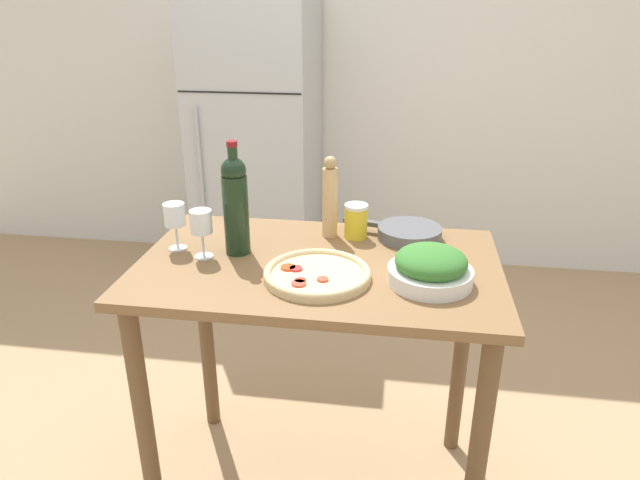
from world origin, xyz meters
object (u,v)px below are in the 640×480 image
wine_glass_near (201,224)px  cast_iron_skillet (409,232)px  pepper_mill (330,198)px  wine_bottle (236,203)px  homemade_pizza (317,274)px  salt_canister (356,221)px  salad_bowl (431,268)px  wine_glass_far (175,217)px  refrigerator (258,147)px

wine_glass_near → cast_iron_skillet: 0.69m
pepper_mill → wine_bottle: bearing=-146.0°
homemade_pizza → salt_canister: salt_canister is taller
wine_bottle → wine_glass_near: wine_bottle is taller
wine_bottle → salad_bowl: 0.63m
wine_glass_far → salt_canister: size_ratio=1.32×
wine_glass_far → homemade_pizza: 0.51m
refrigerator → wine_glass_far: (0.16, -1.69, 0.19)m
wine_bottle → wine_glass_far: wine_bottle is taller
wine_glass_near → salt_canister: bearing=27.0°
cast_iron_skillet → refrigerator: bearing=121.4°
refrigerator → salt_canister: size_ratio=14.38×
refrigerator → cast_iron_skillet: refrigerator is taller
salt_canister → wine_glass_near: bearing=-153.0°
salt_canister → cast_iron_skillet: salt_canister is taller
wine_bottle → salad_bowl: wine_bottle is taller
cast_iron_skillet → salt_canister: bearing=-175.9°
wine_glass_far → salt_canister: (0.57, 0.19, -0.05)m
wine_glass_far → salt_canister: bearing=18.2°
salt_canister → cast_iron_skillet: 0.18m
pepper_mill → salt_canister: pepper_mill is taller
wine_glass_far → pepper_mill: bearing=21.5°
salad_bowl → cast_iron_skillet: 0.33m
homemade_pizza → cast_iron_skillet: 0.43m
pepper_mill → salt_canister: 0.12m
refrigerator → wine_bottle: size_ratio=4.67×
refrigerator → homemade_pizza: (0.65, -1.83, 0.09)m
salad_bowl → homemade_pizza: 0.33m
homemade_pizza → salt_canister: (0.08, 0.33, 0.04)m
refrigerator → pepper_mill: (0.64, -1.50, 0.21)m
wine_bottle → pepper_mill: size_ratio=1.30×
refrigerator → pepper_mill: size_ratio=6.05×
refrigerator → salt_canister: 1.68m
refrigerator → wine_glass_far: size_ratio=10.85×
wine_bottle → wine_glass_far: bearing=-179.0°
refrigerator → salt_canister: (0.73, -1.50, 0.13)m
salad_bowl → cast_iron_skillet: (-0.06, 0.32, -0.03)m
salad_bowl → refrigerator: bearing=118.2°
wine_glass_near → wine_glass_far: 0.12m
salt_canister → homemade_pizza: bearing=-104.1°
salad_bowl → homemade_pizza: size_ratio=0.77×
wine_bottle → wine_glass_near: bearing=-151.9°
salt_canister → wine_glass_far: bearing=-161.8°
cast_iron_skillet → pepper_mill: bearing=-177.7°
refrigerator → salt_canister: bearing=-64.1°
wine_bottle → salad_bowl: size_ratio=1.49×
pepper_mill → salad_bowl: (0.33, -0.31, -0.09)m
refrigerator → pepper_mill: bearing=-66.9°
refrigerator → wine_bottle: bearing=-77.7°
salad_bowl → homemade_pizza: (-0.33, -0.02, -0.03)m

